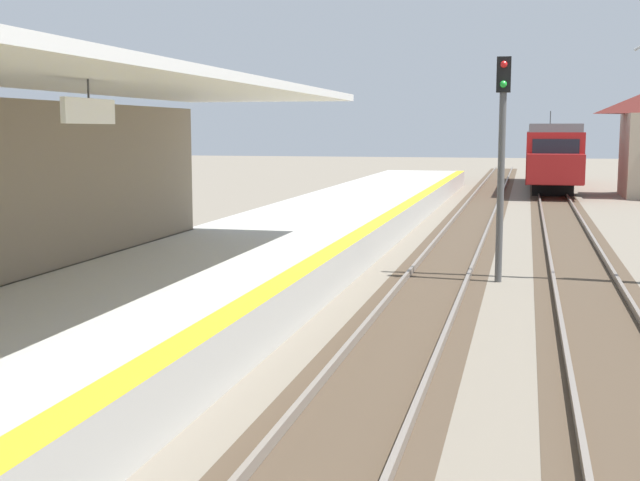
{
  "coord_description": "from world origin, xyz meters",
  "views": [
    {
      "loc": [
        3.88,
        1.16,
        3.56
      ],
      "look_at": [
        1.25,
        11.82,
        2.1
      ],
      "focal_mm": 46.99,
      "sensor_mm": 36.0,
      "label": 1
    }
  ],
  "objects": [
    {
      "name": "track_pair_nearest_platform",
      "position": [
        1.9,
        20.0,
        0.05
      ],
      "size": [
        2.34,
        120.0,
        0.16
      ],
      "color": "#4C3D2D",
      "rests_on": "ground"
    },
    {
      "name": "station_platform",
      "position": [
        -2.5,
        16.0,
        0.45
      ],
      "size": [
        5.0,
        80.0,
        0.91
      ],
      "color": "#B7B5AD",
      "rests_on": "ground"
    },
    {
      "name": "track_pair_middle",
      "position": [
        5.3,
        20.0,
        0.05
      ],
      "size": [
        2.34,
        120.0,
        0.16
      ],
      "color": "#4C3D2D",
      "rests_on": "ground"
    },
    {
      "name": "rail_signal_post",
      "position": [
        3.31,
        20.98,
        3.19
      ],
      "size": [
        0.32,
        0.34,
        5.2
      ],
      "color": "#4C4C4C",
      "rests_on": "ground"
    },
    {
      "name": "approaching_train",
      "position": [
        5.3,
        54.24,
        2.18
      ],
      "size": [
        2.93,
        19.6,
        4.76
      ],
      "color": "maroon",
      "rests_on": "ground"
    }
  ]
}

